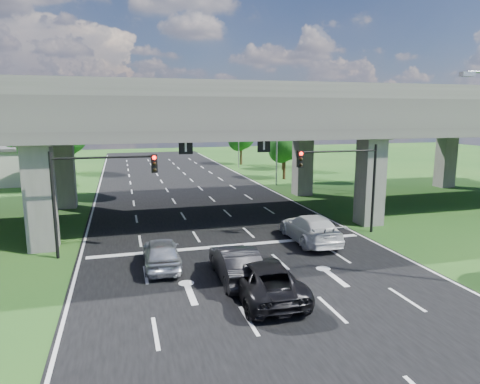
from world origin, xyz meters
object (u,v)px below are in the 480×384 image
car_white (310,228)px  car_silver (162,253)px  streetlight_beyond (236,128)px  signal_left (94,183)px  streetlight_far (274,133)px  car_dark (236,263)px  signal_right (346,173)px  car_trailing (263,279)px

car_white → car_silver: bearing=14.0°
streetlight_beyond → car_silver: streetlight_beyond is taller
signal_left → streetlight_far: 26.95m
streetlight_beyond → car_dark: streetlight_beyond is taller
signal_right → car_silver: (-12.32, -3.05, -3.36)m
car_dark → car_white: 7.81m
signal_left → car_white: 13.23m
signal_right → streetlight_far: (2.27, 20.06, 1.66)m
streetlight_beyond → car_white: size_ratio=1.70×
streetlight_beyond → streetlight_far: bearing=-90.0°
signal_right → car_dark: bearing=-147.4°
streetlight_far → signal_left: bearing=-131.8°
streetlight_far → car_dark: size_ratio=1.97×
signal_right → car_trailing: (-8.34, -7.92, -3.35)m
car_silver → car_dark: (3.31, -2.71, 0.04)m
signal_left → car_white: size_ratio=1.02×
signal_right → signal_left: (-15.65, 0.00, 0.00)m
streetlight_beyond → car_silver: size_ratio=2.14×
signal_left → car_silver: bearing=-42.5°
streetlight_far → car_trailing: bearing=-110.8°
signal_right → streetlight_beyond: streetlight_beyond is taller
car_silver → car_trailing: size_ratio=0.81×
signal_right → streetlight_far: 20.25m
streetlight_far → car_silver: (-14.60, -23.11, -5.02)m
signal_right → signal_left: size_ratio=1.00×
signal_right → car_trailing: 11.98m
streetlight_far → car_trailing: 30.34m
streetlight_far → car_silver: streetlight_far is taller
streetlight_beyond → car_trailing: bearing=-103.6°
streetlight_beyond → car_silver: bearing=-110.5°
streetlight_far → car_trailing: size_ratio=1.73×
streetlight_far → streetlight_beyond: bearing=90.0°
car_trailing → signal_left: bearing=-45.8°
car_dark → car_trailing: bearing=108.9°
car_silver → car_white: size_ratio=0.79×
car_trailing → car_white: bearing=-126.5°
signal_right → streetlight_far: bearing=83.5°
signal_left → car_dark: size_ratio=1.18×
streetlight_far → streetlight_beyond: (0.00, 16.00, 0.00)m
car_trailing → streetlight_beyond: bearing=-102.0°
streetlight_beyond → car_trailing: 45.52m
signal_left → streetlight_beyond: 40.30m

